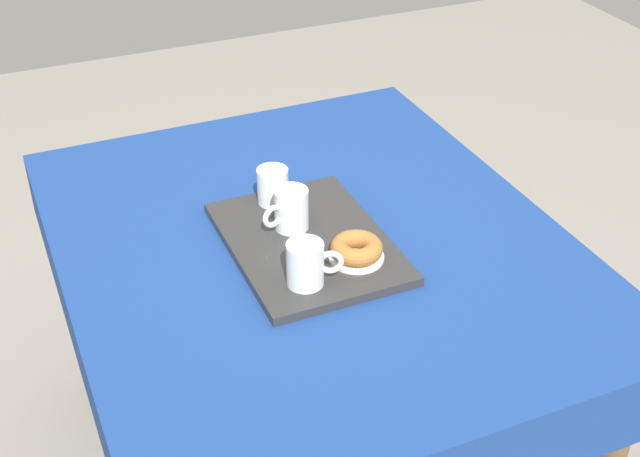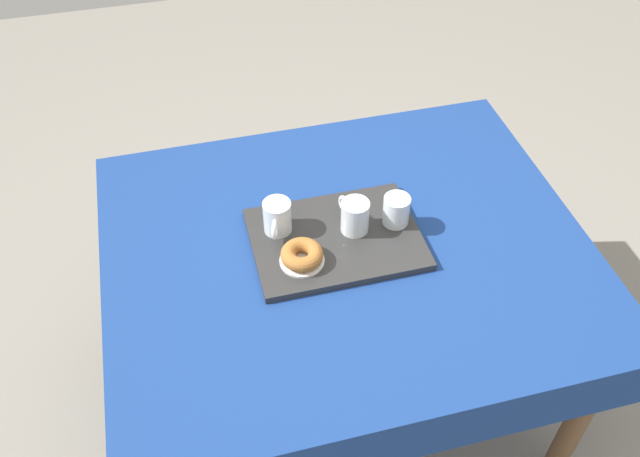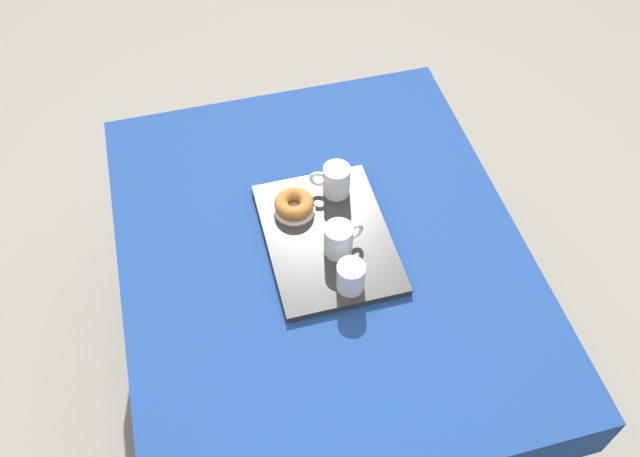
{
  "view_description": "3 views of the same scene",
  "coord_description": "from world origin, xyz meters",
  "views": [
    {
      "loc": [
        -1.45,
        0.6,
        1.79
      ],
      "look_at": [
        -0.02,
        -0.01,
        0.76
      ],
      "focal_mm": 48.08,
      "sensor_mm": 36.0,
      "label": 1
    },
    {
      "loc": [
        -0.38,
        -1.19,
        2.05
      ],
      "look_at": [
        -0.07,
        0.04,
        0.77
      ],
      "focal_mm": 38.0,
      "sensor_mm": 36.0,
      "label": 2
    },
    {
      "loc": [
        1.04,
        -0.28,
        2.21
      ],
      "look_at": [
        -0.05,
        0.01,
        0.75
      ],
      "focal_mm": 38.19,
      "sensor_mm": 36.0,
      "label": 3
    }
  ],
  "objects": [
    {
      "name": "dining_table",
      "position": [
        0.0,
        0.0,
        0.63
      ],
      "size": [
        1.3,
        1.08,
        0.72
      ],
      "color": "navy",
      "rests_on": "ground"
    },
    {
      "name": "serving_tray",
      "position": [
        -0.03,
        0.02,
        0.73
      ],
      "size": [
        0.45,
        0.33,
        0.02
      ],
      "primitive_type": "cube",
      "color": "#2D2D2D",
      "rests_on": "dining_table"
    },
    {
      "name": "tea_mug_left",
      "position": [
        0.03,
        0.04,
        0.79
      ],
      "size": [
        0.08,
        0.11,
        0.09
      ],
      "color": "white",
      "rests_on": "serving_tray"
    },
    {
      "name": "tea_mug_right",
      "position": [
        -0.17,
        0.08,
        0.79
      ],
      "size": [
        0.08,
        0.11,
        0.09
      ],
      "color": "white",
      "rests_on": "serving_tray"
    },
    {
      "name": "water_glass_near",
      "position": [
        0.15,
        0.03,
        0.78
      ],
      "size": [
        0.07,
        0.07,
        0.09
      ],
      "color": "white",
      "rests_on": "serving_tray"
    },
    {
      "name": "donut_plate_left",
      "position": [
        -0.13,
        -0.05,
        0.75
      ],
      "size": [
        0.12,
        0.12,
        0.01
      ],
      "primitive_type": "cylinder",
      "color": "white",
      "rests_on": "serving_tray"
    },
    {
      "name": "sugar_donut_left",
      "position": [
        -0.13,
        -0.05,
        0.77
      ],
      "size": [
        0.11,
        0.11,
        0.04
      ],
      "primitive_type": "torus",
      "color": "#A3662D",
      "rests_on": "donut_plate_left"
    }
  ]
}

